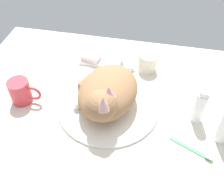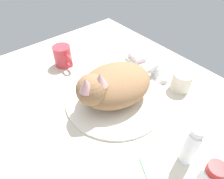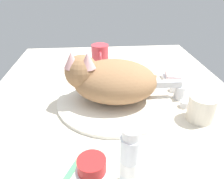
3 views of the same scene
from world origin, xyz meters
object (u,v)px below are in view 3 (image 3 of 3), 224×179
(cat, at_px, (110,79))
(coffee_mug, at_px, (100,55))
(soap_bar, at_px, (173,75))
(rinse_cup, at_px, (201,108))
(faucet, at_px, (176,91))
(toothpaste_bottle, at_px, (129,161))

(cat, distance_m, coffee_mug, 0.30)
(coffee_mug, relative_size, soap_bar, 1.55)
(rinse_cup, relative_size, soap_bar, 0.98)
(rinse_cup, bearing_deg, faucet, -164.43)
(cat, distance_m, soap_bar, 0.28)
(faucet, bearing_deg, cat, -90.85)
(soap_bar, bearing_deg, faucet, -14.97)
(soap_bar, bearing_deg, cat, -64.01)
(coffee_mug, xyz_separation_m, rinse_cup, (0.41, 0.26, -0.01))
(soap_bar, xyz_separation_m, toothpaste_bottle, (0.42, -0.23, 0.04))
(cat, xyz_separation_m, coffee_mug, (-0.30, -0.02, -0.03))
(coffee_mug, distance_m, soap_bar, 0.32)
(faucet, xyz_separation_m, cat, (-0.00, -0.21, 0.05))
(rinse_cup, relative_size, toothpaste_bottle, 0.54)
(faucet, height_order, toothpaste_bottle, toothpaste_bottle)
(cat, xyz_separation_m, soap_bar, (-0.12, 0.24, -0.05))
(soap_bar, distance_m, toothpaste_bottle, 0.48)
(cat, bearing_deg, coffee_mug, -176.20)
(faucet, relative_size, soap_bar, 1.69)
(rinse_cup, bearing_deg, coffee_mug, -147.66)
(coffee_mug, distance_m, rinse_cup, 0.49)
(faucet, distance_m, soap_bar, 0.13)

